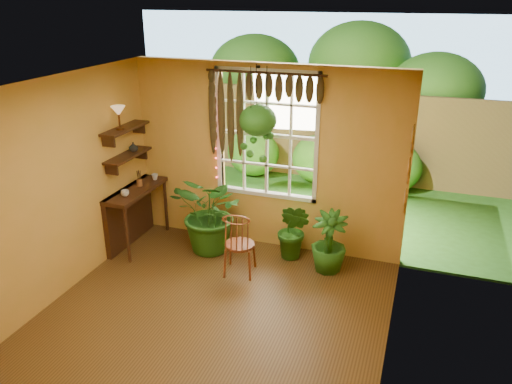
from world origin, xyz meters
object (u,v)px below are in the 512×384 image
potted_plant_mid (294,231)px  hanging_basket (258,123)px  counter_ledge (131,209)px  potted_plant_left (212,213)px  windsor_chair (239,253)px

potted_plant_mid → hanging_basket: size_ratio=0.68×
counter_ledge → potted_plant_mid: (2.43, 0.32, -0.11)m
potted_plant_left → potted_plant_mid: potted_plant_left is taller
counter_ledge → hanging_basket: size_ratio=0.93×
windsor_chair → hanging_basket: bearing=79.8°
windsor_chair → hanging_basket: (0.01, 0.72, 1.61)m
hanging_basket → potted_plant_left: bearing=-157.9°
windsor_chair → potted_plant_mid: (0.58, 0.64, 0.13)m
hanging_basket → windsor_chair: bearing=-91.1°
counter_ledge → potted_plant_mid: bearing=7.5°
potted_plant_left → potted_plant_mid: 1.20m
counter_ledge → hanging_basket: bearing=12.2°
hanging_basket → potted_plant_mid: bearing=-8.3°
counter_ledge → hanging_basket: hanging_basket is taller
windsor_chair → potted_plant_mid: bearing=38.9°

